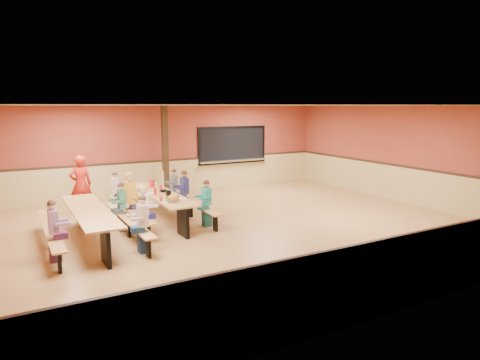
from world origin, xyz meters
TOP-DOWN VIEW (x-y plane):
  - ground at (0.00, 0.00)m, footprint 12.00×12.00m
  - room_envelope at (0.00, 0.00)m, footprint 12.04×10.04m
  - kitchen_pass_through at (2.60, 4.96)m, footprint 2.78×0.28m
  - structural_post at (-0.20, 4.40)m, footprint 0.18×0.18m
  - cafeteria_table_main at (-1.33, 1.54)m, footprint 1.91×3.70m
  - cafeteria_table_second at (-3.29, 0.55)m, footprint 1.91×3.70m
  - seated_child_white_left at (-2.16, 0.28)m, footprint 0.37×0.30m
  - seated_adult_yellow at (-2.16, 1.42)m, footprint 0.44×0.36m
  - seated_child_grey_left at (-2.16, 3.07)m, footprint 0.34×0.27m
  - seated_child_teal_right at (-0.51, 0.48)m, footprint 0.34×0.28m
  - seated_child_navy_right at (-0.51, 1.95)m, footprint 0.36×0.30m
  - seated_child_char_right at (-0.51, 2.79)m, footprint 0.33×0.27m
  - seated_child_purple_sec at (-4.11, -0.35)m, footprint 0.37×0.30m
  - seated_child_green_sec at (-2.46, 1.08)m, footprint 0.35×0.29m
  - seated_child_tan_sec at (-2.46, -0.67)m, footprint 0.36×0.30m
  - standing_woman at (-3.03, 3.38)m, footprint 0.61×0.41m
  - punch_pitcher at (-1.29, 2.40)m, footprint 0.16×0.16m
  - chip_bowl at (-1.42, 0.42)m, footprint 0.32×0.32m
  - napkin_dispenser at (-1.27, 1.15)m, footprint 0.10×0.14m
  - condiment_mustard at (-1.45, 1.56)m, footprint 0.06×0.06m
  - condiment_ketchup at (-1.54, 1.37)m, footprint 0.06×0.06m
  - table_paddle at (-1.22, 1.67)m, footprint 0.16×0.16m
  - place_settings at (-1.33, 1.54)m, footprint 0.65×3.30m

SIDE VIEW (x-z plane):
  - ground at x=0.00m, z-range 0.00..0.00m
  - cafeteria_table_main at x=-1.33m, z-range 0.16..0.90m
  - cafeteria_table_second at x=-3.29m, z-range 0.16..0.90m
  - seated_child_char_right at x=-0.51m, z-range 0.00..1.14m
  - seated_child_grey_left at x=-2.16m, z-range 0.00..1.14m
  - seated_child_teal_right at x=-0.51m, z-range 0.00..1.16m
  - seated_child_green_sec at x=-2.46m, z-range 0.00..1.17m
  - seated_child_tan_sec at x=-2.46m, z-range 0.00..1.20m
  - seated_child_navy_right at x=-0.51m, z-range 0.00..1.20m
  - seated_child_white_left at x=-2.16m, z-range 0.00..1.20m
  - seated_child_purple_sec at x=-4.11m, z-range 0.00..1.20m
  - seated_adult_yellow at x=-2.16m, z-range 0.00..1.35m
  - room_envelope at x=0.00m, z-range -0.82..2.20m
  - place_settings at x=-1.33m, z-range 0.74..0.85m
  - napkin_dispenser at x=-1.27m, z-range 0.74..0.87m
  - chip_bowl at x=-1.42m, z-range 0.74..0.89m
  - standing_woman at x=-3.03m, z-range 0.00..1.64m
  - condiment_mustard at x=-1.45m, z-range 0.74..0.91m
  - condiment_ketchup at x=-1.54m, z-range 0.74..0.91m
  - punch_pitcher at x=-1.29m, z-range 0.74..0.96m
  - table_paddle at x=-1.22m, z-range 0.60..1.16m
  - kitchen_pass_through at x=2.60m, z-range 0.80..2.18m
  - structural_post at x=-0.20m, z-range 0.00..3.00m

